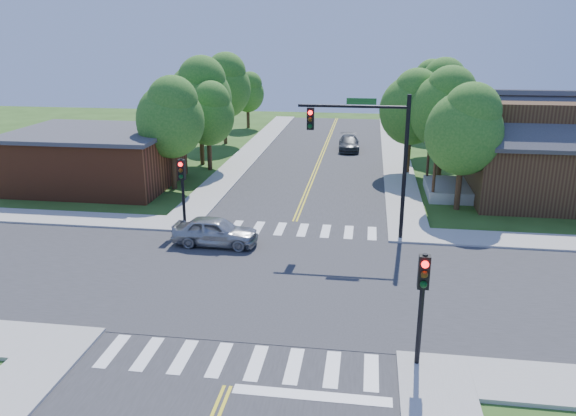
% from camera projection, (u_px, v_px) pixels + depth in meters
% --- Properties ---
extents(ground, '(100.00, 100.00, 0.00)m').
position_uv_depth(ground, '(271.00, 280.00, 23.64)').
color(ground, '#2A4916').
rests_on(ground, ground).
extents(road_ns, '(10.00, 90.00, 0.04)m').
position_uv_depth(road_ns, '(271.00, 280.00, 23.63)').
color(road_ns, '#2D2D30').
rests_on(road_ns, ground).
extents(road_ew, '(90.00, 10.00, 0.04)m').
position_uv_depth(road_ew, '(271.00, 279.00, 23.63)').
color(road_ew, '#2D2D30').
rests_on(road_ew, ground).
extents(intersection_patch, '(10.20, 10.20, 0.06)m').
position_uv_depth(intersection_patch, '(271.00, 280.00, 23.64)').
color(intersection_patch, '#2D2D30').
rests_on(intersection_patch, ground).
extents(sidewalk_ne, '(40.00, 40.00, 0.14)m').
position_uv_depth(sidewalk_ne, '(553.00, 191.00, 36.37)').
color(sidewalk_ne, '#9E9B93').
rests_on(sidewalk_ne, ground).
extents(sidewalk_nw, '(40.00, 40.00, 0.14)m').
position_uv_depth(sidewalk_nw, '(94.00, 174.00, 40.69)').
color(sidewalk_nw, '#9E9B93').
rests_on(sidewalk_nw, ground).
extents(crosswalk_north, '(8.85, 2.00, 0.01)m').
position_uv_depth(crosswalk_north, '(291.00, 229.00, 29.47)').
color(crosswalk_north, white).
rests_on(crosswalk_north, ground).
extents(crosswalk_south, '(8.85, 2.00, 0.01)m').
position_uv_depth(crosswalk_south, '(238.00, 361.00, 17.78)').
color(crosswalk_south, white).
rests_on(crosswalk_south, ground).
extents(centerline, '(0.30, 90.00, 0.01)m').
position_uv_depth(centerline, '(271.00, 279.00, 23.62)').
color(centerline, yellow).
rests_on(centerline, ground).
extents(stop_bar, '(4.60, 0.45, 0.09)m').
position_uv_depth(stop_bar, '(311.00, 397.00, 16.13)').
color(stop_bar, white).
rests_on(stop_bar, ground).
extents(signal_mast_ne, '(5.30, 0.42, 7.20)m').
position_uv_depth(signal_mast_ne, '(371.00, 144.00, 26.89)').
color(signal_mast_ne, black).
rests_on(signal_mast_ne, ground).
extents(signal_pole_se, '(0.34, 0.42, 3.80)m').
position_uv_depth(signal_pole_se, '(423.00, 290.00, 16.76)').
color(signal_pole_se, black).
rests_on(signal_pole_se, ground).
extents(signal_pole_nw, '(0.34, 0.42, 3.80)m').
position_uv_depth(signal_pole_nw, '(182.00, 180.00, 28.85)').
color(signal_pole_nw, black).
rests_on(signal_pole_nw, ground).
extents(house_ne, '(13.05, 8.80, 7.11)m').
position_uv_depth(house_ne, '(556.00, 146.00, 33.98)').
color(house_ne, '#361F13').
rests_on(house_ne, ground).
extents(building_nw, '(10.40, 8.40, 3.73)m').
position_uv_depth(building_nw, '(96.00, 158.00, 37.45)').
color(building_nw, brown).
rests_on(building_nw, ground).
extents(tree_e_a, '(4.34, 4.12, 7.37)m').
position_uv_depth(tree_e_a, '(466.00, 128.00, 31.40)').
color(tree_e_a, '#382314').
rests_on(tree_e_a, ground).
extents(tree_e_b, '(4.63, 4.40, 7.86)m').
position_uv_depth(tree_e_b, '(446.00, 106.00, 37.57)').
color(tree_e_b, '#382314').
rests_on(tree_e_b, ground).
extents(tree_e_c, '(4.70, 4.47, 7.99)m').
position_uv_depth(tree_e_c, '(440.00, 92.00, 45.50)').
color(tree_e_c, '#382314').
rests_on(tree_e_c, ground).
extents(tree_e_d, '(4.37, 4.15, 7.43)m').
position_uv_depth(tree_e_d, '(429.00, 86.00, 53.93)').
color(tree_e_d, '#382314').
rests_on(tree_e_d, ground).
extents(tree_w_a, '(4.35, 4.13, 7.40)m').
position_uv_depth(tree_w_a, '(171.00, 116.00, 35.60)').
color(tree_w_a, '#382314').
rests_on(tree_w_a, ground).
extents(tree_w_b, '(4.88, 4.63, 8.29)m').
position_uv_depth(tree_w_b, '(200.00, 94.00, 42.13)').
color(tree_w_b, '#382314').
rests_on(tree_w_b, ground).
extents(tree_w_c, '(4.83, 4.59, 8.22)m').
position_uv_depth(tree_w_c, '(224.00, 84.00, 50.04)').
color(tree_w_c, '#382314').
rests_on(tree_w_c, ground).
extents(tree_w_d, '(3.48, 3.31, 5.91)m').
position_uv_depth(tree_w_d, '(248.00, 91.00, 58.76)').
color(tree_w_d, '#382314').
rests_on(tree_w_d, ground).
extents(tree_house, '(4.45, 4.23, 7.57)m').
position_uv_depth(tree_house, '(413.00, 105.00, 39.47)').
color(tree_house, '#382314').
rests_on(tree_house, ground).
extents(tree_bldg, '(3.89, 3.69, 6.61)m').
position_uv_depth(tree_bldg, '(209.00, 112.00, 40.78)').
color(tree_bldg, '#382314').
rests_on(tree_bldg, ground).
extents(car_silver, '(1.92, 4.25, 1.42)m').
position_uv_depth(car_silver, '(215.00, 232.00, 27.18)').
color(car_silver, '#9FA2A6').
rests_on(car_silver, ground).
extents(car_dgrey, '(2.18, 4.42, 1.23)m').
position_uv_depth(car_dgrey, '(349.00, 144.00, 48.56)').
color(car_dgrey, '#303235').
rests_on(car_dgrey, ground).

